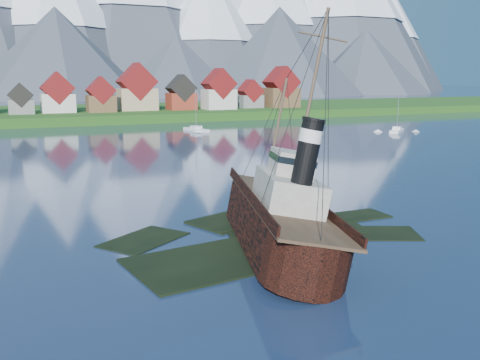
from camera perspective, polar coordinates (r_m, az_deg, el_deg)
name	(u,v)px	position (r m, az deg, el deg)	size (l,w,h in m)	color
ground	(257,246)	(49.04, 1.86, -7.05)	(1400.00, 1400.00, 0.00)	#182744
shoal	(264,241)	(51.73, 2.59, -6.50)	(31.71, 21.24, 1.14)	black
shore_bank	(60,118)	(213.44, -18.62, 6.31)	(600.00, 80.00, 3.20)	#164213
seawall	(73,126)	(175.77, -17.38, 5.51)	(600.00, 2.50, 2.00)	#3F3D38
tugboat_wreck	(267,214)	(48.98, 2.91, -3.70)	(6.46, 27.82, 22.05)	black
sailboat_d	(397,131)	(155.40, 16.39, 5.02)	(8.95, 8.06, 13.18)	white
sailboat_e	(196,130)	(153.07, -4.70, 5.33)	(4.50, 10.97, 12.37)	white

